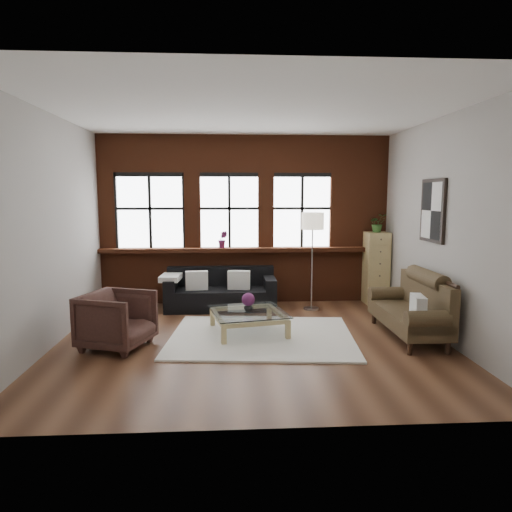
{
  "coord_description": "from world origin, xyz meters",
  "views": [
    {
      "loc": [
        -0.32,
        -6.33,
        2.08
      ],
      "look_at": [
        0.1,
        0.6,
        1.15
      ],
      "focal_mm": 32.0,
      "sensor_mm": 36.0,
      "label": 1
    }
  ],
  "objects": [
    {
      "name": "sill_ledge",
      "position": [
        0.0,
        2.35,
        1.04
      ],
      "size": [
        5.5,
        0.3,
        0.08
      ],
      "primitive_type": "cube",
      "color": "#602B16",
      "rests_on": "brick_backwall"
    },
    {
      "name": "drawer_chest",
      "position": [
        2.51,
        2.16,
        0.69
      ],
      "size": [
        0.42,
        0.42,
        1.38
      ],
      "primitive_type": "cube",
      "color": "tan",
      "rests_on": "floor"
    },
    {
      "name": "potted_plant_top",
      "position": [
        2.51,
        2.16,
        1.55
      ],
      "size": [
        0.32,
        0.28,
        0.35
      ],
      "primitive_type": "imported",
      "rotation": [
        0.0,
        0.0,
        0.04
      ],
      "color": "#2D5923",
      "rests_on": "drawer_chest"
    },
    {
      "name": "vintage_settee",
      "position": [
        2.3,
        0.03,
        0.46
      ],
      "size": [
        0.77,
        1.73,
        0.92
      ],
      "primitive_type": null,
      "color": "#42341E",
      "rests_on": "floor"
    },
    {
      "name": "pillow_b",
      "position": [
        -0.14,
        1.8,
        0.55
      ],
      "size": [
        0.42,
        0.2,
        0.34
      ],
      "primitive_type": "cube",
      "rotation": [
        0.0,
        0.0,
        -0.14
      ],
      "color": "silver",
      "rests_on": "dark_sofa"
    },
    {
      "name": "flowers",
      "position": [
        -0.03,
        0.36,
        0.52
      ],
      "size": [
        0.2,
        0.2,
        0.2
      ],
      "primitive_type": "sphere",
      "color": "#652259",
      "rests_on": "vase"
    },
    {
      "name": "vase",
      "position": [
        -0.03,
        0.36,
        0.42
      ],
      "size": [
        0.14,
        0.14,
        0.14
      ],
      "primitive_type": "imported",
      "rotation": [
        0.0,
        0.0,
        -0.06
      ],
      "color": "#B2B2B2",
      "rests_on": "coffee_table"
    },
    {
      "name": "armchair",
      "position": [
        -1.85,
        -0.18,
        0.39
      ],
      "size": [
        1.08,
        1.06,
        0.78
      ],
      "primitive_type": "imported",
      "rotation": [
        0.0,
        0.0,
        1.23
      ],
      "color": "#39221C",
      "rests_on": "floor"
    },
    {
      "name": "dark_sofa",
      "position": [
        -0.47,
        1.9,
        0.36
      ],
      "size": [
        2.0,
        0.81,
        0.72
      ],
      "primitive_type": null,
      "color": "black",
      "rests_on": "floor"
    },
    {
      "name": "floor",
      "position": [
        0.0,
        0.0,
        0.0
      ],
      "size": [
        5.5,
        5.5,
        0.0
      ],
      "primitive_type": "plane",
      "color": "#4D2D1C",
      "rests_on": "ground"
    },
    {
      "name": "wall_poster",
      "position": [
        2.72,
        0.3,
        1.85
      ],
      "size": [
        0.05,
        0.74,
        0.94
      ],
      "primitive_type": null,
      "color": "black",
      "rests_on": "wall_right"
    },
    {
      "name": "sill_plant",
      "position": [
        -0.43,
        2.32,
        1.24
      ],
      "size": [
        0.19,
        0.15,
        0.33
      ],
      "primitive_type": "imported",
      "rotation": [
        0.0,
        0.0,
        -0.05
      ],
      "color": "#652259",
      "rests_on": "sill_ledge"
    },
    {
      "name": "window_right",
      "position": [
        1.1,
        2.45,
        1.75
      ],
      "size": [
        1.38,
        0.1,
        1.5
      ],
      "primitive_type": null,
      "color": "black",
      "rests_on": "brick_backwall"
    },
    {
      "name": "brick_backwall",
      "position": [
        0.0,
        2.44,
        1.6
      ],
      "size": [
        5.5,
        0.12,
        3.2
      ],
      "primitive_type": null,
      "color": "#602B16",
      "rests_on": "floor"
    },
    {
      "name": "wall_left",
      "position": [
        -2.75,
        0.0,
        1.6
      ],
      "size": [
        0.0,
        5.0,
        5.0
      ],
      "primitive_type": "plane",
      "rotation": [
        1.57,
        0.0,
        1.57
      ],
      "color": "#A39F98",
      "rests_on": "ground"
    },
    {
      "name": "shag_rug",
      "position": [
        0.15,
        0.14,
        0.01
      ],
      "size": [
        2.84,
        2.32,
        0.03
      ],
      "primitive_type": "cube",
      "rotation": [
        0.0,
        0.0,
        -0.09
      ],
      "color": "silver",
      "rests_on": "floor"
    },
    {
      "name": "pillow_settee",
      "position": [
        2.22,
        -0.5,
        0.57
      ],
      "size": [
        0.2,
        0.4,
        0.34
      ],
      "primitive_type": "cube",
      "rotation": [
        0.0,
        0.0,
        -0.16
      ],
      "color": "silver",
      "rests_on": "vintage_settee"
    },
    {
      "name": "window_left",
      "position": [
        -1.8,
        2.45,
        1.75
      ],
      "size": [
        1.38,
        0.1,
        1.5
      ],
      "primitive_type": null,
      "color": "black",
      "rests_on": "brick_backwall"
    },
    {
      "name": "wall_front",
      "position": [
        0.0,
        -2.5,
        1.6
      ],
      "size": [
        5.5,
        0.0,
        5.5
      ],
      "primitive_type": "plane",
      "rotation": [
        -1.57,
        0.0,
        0.0
      ],
      "color": "#A39F98",
      "rests_on": "ground"
    },
    {
      "name": "wall_back",
      "position": [
        0.0,
        2.5,
        1.6
      ],
      "size": [
        5.5,
        0.0,
        5.5
      ],
      "primitive_type": "plane",
      "rotation": [
        1.57,
        0.0,
        0.0
      ],
      "color": "#A39F98",
      "rests_on": "ground"
    },
    {
      "name": "wall_right",
      "position": [
        2.75,
        0.0,
        1.6
      ],
      "size": [
        0.0,
        5.0,
        5.0
      ],
      "primitive_type": "plane",
      "rotation": [
        1.57,
        0.0,
        -1.57
      ],
      "color": "#A39F98",
      "rests_on": "ground"
    },
    {
      "name": "window_mid",
      "position": [
        -0.3,
        2.45,
        1.75
      ],
      "size": [
        1.38,
        0.1,
        1.5
      ],
      "primitive_type": null,
      "color": "black",
      "rests_on": "brick_backwall"
    },
    {
      "name": "pillow_a",
      "position": [
        -0.9,
        1.8,
        0.55
      ],
      "size": [
        0.41,
        0.18,
        0.34
      ],
      "primitive_type": "cube",
      "rotation": [
        0.0,
        0.0,
        0.1
      ],
      "color": "silver",
      "rests_on": "dark_sofa"
    },
    {
      "name": "coffee_table",
      "position": [
        -0.03,
        0.36,
        0.17
      ],
      "size": [
        1.25,
        1.25,
        0.36
      ],
      "primitive_type": null,
      "rotation": [
        0.0,
        0.0,
        0.2
      ],
      "color": "tan",
      "rests_on": "shag_rug"
    },
    {
      "name": "floor_lamp",
      "position": [
        1.19,
        1.75,
        0.96
      ],
      "size": [
        0.4,
        0.4,
        1.92
      ],
      "primitive_type": null,
      "color": "#A5A5A8",
      "rests_on": "floor"
    },
    {
      "name": "ceiling",
      "position": [
        0.0,
        0.0,
        3.2
      ],
      "size": [
        5.5,
        5.5,
        0.0
      ],
      "primitive_type": "plane",
      "rotation": [
        3.14,
        0.0,
        0.0
      ],
      "color": "white",
      "rests_on": "ground"
    }
  ]
}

